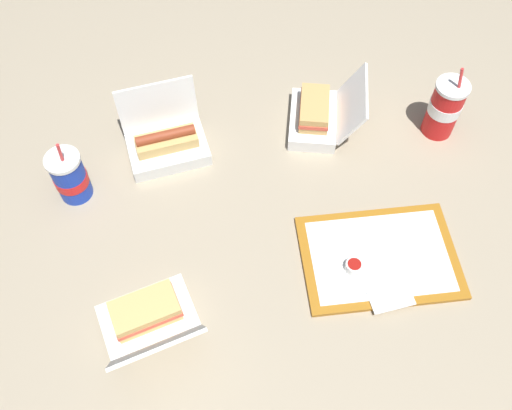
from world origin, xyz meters
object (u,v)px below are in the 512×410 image
Objects in this scene: plastic_fork at (344,233)px; clamshell_sandwich_corner at (318,115)px; ketchup_cup at (354,266)px; soda_cup_center at (70,177)px; clamshell_sandwich_front at (149,319)px; soda_cup_corner at (445,108)px; clamshell_hotdog_back at (166,142)px; food_tray at (379,257)px.

clamshell_sandwich_corner reaches higher than plastic_fork.
plastic_fork is at bearing 93.18° from ketchup_cup.
clamshell_sandwich_corner is 1.12× the size of soda_cup_center.
soda_cup_corner is (0.78, 0.50, 0.05)m from clamshell_sandwich_front.
ketchup_cup reaches higher than plastic_fork.
clamshell_sandwich_front reaches higher than plastic_fork.
food_tray is at bearing -36.63° from clamshell_hotdog_back.
plastic_fork is at bearing 22.10° from clamshell_sandwich_front.
ketchup_cup is (-0.07, -0.03, 0.02)m from food_tray.
soda_cup_center is (-0.24, -0.11, 0.03)m from clamshell_hotdog_back.
food_tray is 0.10m from plastic_fork.
soda_cup_corner is (0.74, 0.01, 0.05)m from clamshell_hotdog_back.
ketchup_cup is 0.73m from soda_cup_center.
soda_cup_corner is at bearing 57.62° from food_tray.
food_tray is 0.62m from clamshell_hotdog_back.
soda_cup_center is (-0.19, 0.38, 0.03)m from clamshell_sandwich_front.
food_tray is 1.83× the size of soda_cup_center.
soda_cup_corner is at bearing 7.12° from soda_cup_center.
food_tray is at bearing 21.90° from ketchup_cup.
soda_cup_center reaches higher than plastic_fork.
plastic_fork is 0.36m from clamshell_sandwich_corner.
clamshell_sandwich_front reaches higher than food_tray.
clamshell_hotdog_back is at bearing 137.11° from ketchup_cup.
plastic_fork is 0.69m from soda_cup_center.
food_tray is 0.44m from clamshell_sandwich_corner.
clamshell_sandwich_corner is (-0.09, 0.43, 0.04)m from food_tray.
clamshell_sandwich_corner is (-0.02, 0.46, 0.02)m from ketchup_cup.
clamshell_sandwich_front is at bearing -173.27° from plastic_fork.
ketchup_cup is 0.10m from plastic_fork.
clamshell_sandwich_corner is at bearing 171.93° from soda_cup_corner.
soda_cup_corner is at bearing -8.07° from clamshell_sandwich_corner.
food_tray is 9.40× the size of ketchup_cup.
clamshell_hotdog_back is at bearing -172.33° from clamshell_sandwich_corner.
ketchup_cup is at bearing -158.10° from food_tray.
clamshell_sandwich_corner is at bearing 50.39° from clamshell_sandwich_front.
ketchup_cup is at bearing -127.28° from soda_cup_corner.
plastic_fork is at bearing -88.03° from clamshell_sandwich_corner.
clamshell_sandwich_front is 1.08× the size of clamshell_hotdog_back.
soda_cup_center is (-0.67, 0.29, 0.04)m from ketchup_cup.
plastic_fork is at bearing 137.97° from food_tray.
clamshell_hotdog_back is at bearing 143.37° from food_tray.
clamshell_hotdog_back is (-0.50, 0.37, 0.03)m from food_tray.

